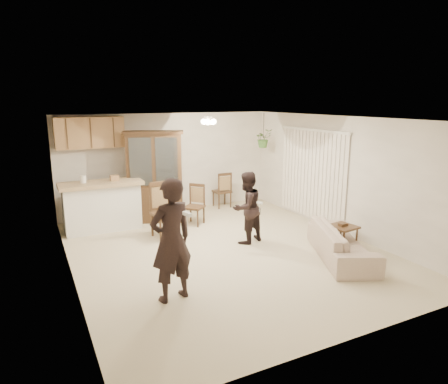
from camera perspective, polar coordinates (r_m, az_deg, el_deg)
name	(u,v)px	position (r m, az deg, el deg)	size (l,w,h in m)	color
floor	(226,251)	(7.71, 0.24, -8.44)	(6.50, 6.50, 0.00)	beige
ceiling	(226,119)	(7.18, 0.26, 10.45)	(5.50, 6.50, 0.02)	white
wall_back	(169,163)	(10.30, -7.93, 4.14)	(5.50, 0.02, 2.50)	silver
wall_front	(355,243)	(4.79, 18.19, -6.88)	(5.50, 0.02, 2.50)	silver
wall_left	(67,204)	(6.62, -21.54, -1.67)	(0.02, 6.50, 2.50)	silver
wall_right	(340,175)	(8.91, 16.27, 2.34)	(0.02, 6.50, 2.50)	silver
breakfast_bar	(103,208)	(9.17, -16.96, -2.22)	(1.60, 0.55, 1.00)	white
bar_top	(101,184)	(9.04, -17.19, 1.14)	(1.75, 0.70, 0.08)	tan
upper_cabinets	(90,133)	(9.60, -18.65, 8.05)	(1.50, 0.34, 0.70)	brown
vertical_blinds	(312,175)	(9.58, 12.41, 2.37)	(0.06, 2.30, 2.10)	white
ceiling_fixture	(208,121)	(8.36, -2.26, 10.13)	(0.36, 0.36, 0.20)	#FCE2BD
hanging_plant	(263,138)	(10.45, 5.65, 7.64)	(0.43, 0.37, 0.48)	#385D25
plant_cord	(264,126)	(10.42, 5.69, 9.42)	(0.01, 0.01, 0.65)	#29231E
sofa	(342,239)	(7.60, 16.50, -6.41)	(1.87, 0.73, 0.73)	beige
adult	(171,240)	(5.70, -7.54, -6.84)	(0.66, 0.43, 1.80)	black
child	(247,210)	(7.98, 3.24, -2.60)	(0.66, 0.51, 1.35)	black
china_hutch	(155,177)	(9.47, -9.81, 2.08)	(1.45, 0.98, 2.13)	#372414
side_table	(342,238)	(7.93, 16.51, -6.35)	(0.53, 0.53, 0.57)	#372414
chair_bar	(166,222)	(8.47, -8.35, -4.26)	(0.57, 0.57, 1.16)	#372414
chair_hutch_left	(194,213)	(9.25, -4.29, -3.07)	(0.58, 0.58, 0.93)	#372414
chair_hutch_right	(222,197)	(10.74, -0.30, -0.71)	(0.42, 0.42, 0.95)	#372414
controller_adult	(187,214)	(5.21, -5.26, -3.16)	(0.05, 0.16, 0.05)	white
controller_child	(260,203)	(7.71, 5.12, -1.55)	(0.04, 0.13, 0.04)	white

